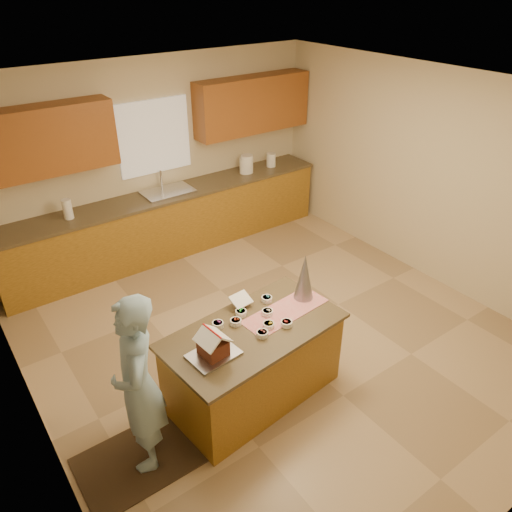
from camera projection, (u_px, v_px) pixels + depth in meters
name	position (u px, v px, depth m)	size (l,w,h in m)	color
floor	(273.00, 335.00, 5.66)	(5.50, 5.50, 0.00)	tan
ceiling	(279.00, 94.00, 4.28)	(5.50, 5.50, 0.00)	silver
wall_back	(155.00, 158.00, 6.89)	(5.50, 5.50, 0.00)	beige
wall_left	(14.00, 322.00, 3.71)	(5.50, 5.50, 0.00)	beige
wall_right	(431.00, 178.00, 6.23)	(5.50, 5.50, 0.00)	beige
stone_accent	(50.00, 394.00, 3.21)	(2.50, 2.50, 0.00)	gray
window_curtain	(154.00, 137.00, 6.72)	(1.05, 0.03, 1.00)	white
back_counter_base	(171.00, 223.00, 7.14)	(4.80, 0.60, 0.88)	#A46E21
back_counter_top	(168.00, 194.00, 6.91)	(4.85, 0.63, 0.04)	brown
upper_cabinet_left	(35.00, 142.00, 5.70)	(1.85, 0.35, 0.80)	#9B5321
upper_cabinet_right	(253.00, 104.00, 7.27)	(1.85, 0.35, 0.80)	#9B5321
sink	(168.00, 195.00, 6.91)	(0.70, 0.45, 0.12)	silver
faucet	(161.00, 180.00, 6.95)	(0.03, 0.03, 0.28)	silver
island_base	(254.00, 364.00, 4.69)	(1.60, 0.80, 0.78)	#A46E21
island_top	(254.00, 330.00, 4.48)	(1.67, 0.87, 0.04)	brown
table_runner	(285.00, 311.00, 4.70)	(0.89, 0.32, 0.01)	red
baking_tray	(214.00, 355.00, 4.15)	(0.41, 0.30, 0.02)	silver
cookbook	(241.00, 300.00, 4.72)	(0.20, 0.02, 0.16)	white
tinsel_tree	(304.00, 277.00, 4.77)	(0.20, 0.20, 0.49)	#ADB0BA
rug	(144.00, 457.00, 4.25)	(1.11, 0.72, 0.01)	black
boy	(138.00, 385.00, 3.86)	(0.59, 0.39, 1.63)	#90B6CC
canister_a	(245.00, 166.00, 7.51)	(0.17, 0.17, 0.23)	white
canister_b	(247.00, 164.00, 7.51)	(0.19, 0.19, 0.28)	white
canister_c	(271.00, 160.00, 7.76)	(0.15, 0.15, 0.21)	white
paper_towel	(68.00, 209.00, 6.14)	(0.12, 0.12, 0.25)	white
gingerbread_house	(213.00, 345.00, 4.10)	(0.27, 0.27, 0.25)	maroon
candy_bowls	(256.00, 319.00, 4.56)	(0.71, 0.52, 0.05)	red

